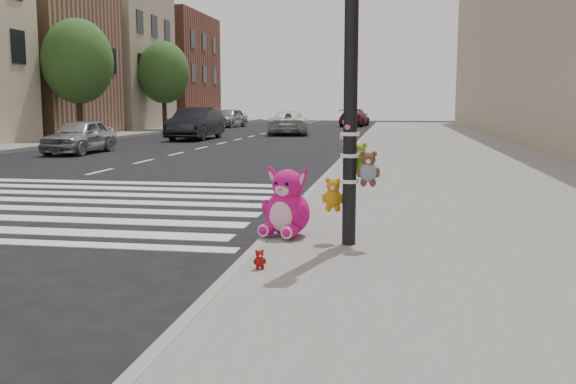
% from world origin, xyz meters
% --- Properties ---
extents(ground, '(120.00, 120.00, 0.00)m').
position_xyz_m(ground, '(0.00, 0.00, 0.00)').
color(ground, black).
rests_on(ground, ground).
extents(sidewalk_near, '(7.00, 80.00, 0.14)m').
position_xyz_m(sidewalk_near, '(5.00, 10.00, 0.07)').
color(sidewalk_near, slate).
rests_on(sidewalk_near, ground).
extents(sidewalk_far, '(6.00, 80.00, 0.14)m').
position_xyz_m(sidewalk_far, '(-13.50, 20.00, 0.07)').
color(sidewalk_far, slate).
rests_on(sidewalk_far, ground).
extents(curb_edge, '(0.12, 80.00, 0.15)m').
position_xyz_m(curb_edge, '(1.55, 10.00, 0.07)').
color(curb_edge, gray).
rests_on(curb_edge, ground).
extents(bld_far_c, '(6.00, 8.00, 8.00)m').
position_xyz_m(bld_far_c, '(-15.50, 26.00, 4.00)').
color(bld_far_c, '#92684D').
rests_on(bld_far_c, ground).
extents(bld_far_d, '(6.00, 8.00, 10.00)m').
position_xyz_m(bld_far_d, '(-15.50, 35.00, 5.00)').
color(bld_far_d, tan).
rests_on(bld_far_d, ground).
extents(bld_far_e, '(6.00, 10.00, 9.00)m').
position_xyz_m(bld_far_e, '(-15.50, 46.00, 4.50)').
color(bld_far_e, brown).
rests_on(bld_far_e, ground).
extents(signal_pole, '(0.70, 0.49, 4.00)m').
position_xyz_m(signal_pole, '(2.61, 1.82, 1.76)').
color(signal_pole, black).
rests_on(signal_pole, sidewalk_near).
extents(tree_far_b, '(3.20, 3.20, 5.44)m').
position_xyz_m(tree_far_b, '(-11.20, 22.00, 3.65)').
color(tree_far_b, '#382619').
rests_on(tree_far_b, sidewalk_far).
extents(tree_far_c, '(3.20, 3.20, 5.44)m').
position_xyz_m(tree_far_c, '(-11.20, 33.00, 3.65)').
color(tree_far_c, '#382619').
rests_on(tree_far_c, sidewalk_far).
extents(pink_bunny, '(0.70, 0.77, 0.89)m').
position_xyz_m(pink_bunny, '(1.79, 2.17, 0.50)').
color(pink_bunny, '#DA1280').
rests_on(pink_bunny, sidewalk_near).
extents(red_teddy, '(0.16, 0.14, 0.20)m').
position_xyz_m(red_teddy, '(1.80, 0.50, 0.24)').
color(red_teddy, '#9E0F10').
rests_on(red_teddy, sidewalk_near).
extents(car_silver_far, '(1.47, 3.61, 1.23)m').
position_xyz_m(car_silver_far, '(-7.99, 15.72, 0.61)').
color(car_silver_far, '#A4A4A8').
rests_on(car_silver_far, ground).
extents(car_dark_far, '(1.66, 4.77, 1.57)m').
position_xyz_m(car_dark_far, '(-6.55, 24.75, 0.78)').
color(car_dark_far, black).
rests_on(car_dark_far, ground).
extents(car_white_near, '(2.82, 5.00, 1.32)m').
position_xyz_m(car_white_near, '(-2.88, 30.39, 0.66)').
color(car_white_near, silver).
rests_on(car_white_near, ground).
extents(car_maroon_near, '(2.26, 4.74, 1.33)m').
position_xyz_m(car_maroon_near, '(0.00, 43.85, 0.67)').
color(car_maroon_near, '#551818').
rests_on(car_maroon_near, ground).
extents(car_silver_deep, '(2.26, 4.33, 1.41)m').
position_xyz_m(car_silver_deep, '(-8.98, 40.37, 0.70)').
color(car_silver_deep, '#A0A0A5').
rests_on(car_silver_deep, ground).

